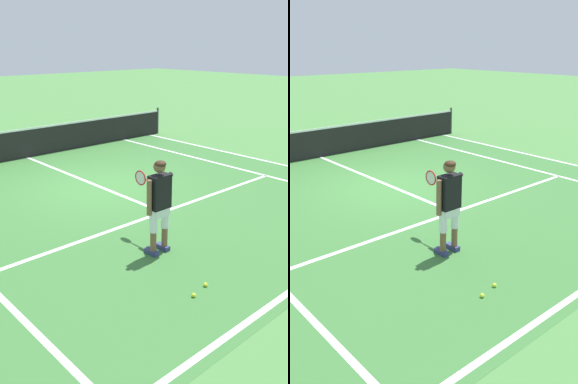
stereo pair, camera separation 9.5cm
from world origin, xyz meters
TOP-DOWN VIEW (x-y plane):
  - ground_plane at (0.00, 0.00)m, footprint 80.00×80.00m
  - court_inner_surface at (0.00, -0.96)m, footprint 10.98×10.36m
  - line_service at (0.00, -2.38)m, footprint 8.23×0.10m
  - line_centre_service at (0.00, 0.82)m, footprint 0.10×6.40m
  - line_singles_right at (4.12, -0.96)m, footprint 0.10×9.96m
  - line_doubles_right at (5.49, -0.96)m, footprint 0.10×9.96m
  - tennis_net at (0.00, 4.02)m, footprint 11.96×0.08m
  - tennis_player at (-1.37, -3.67)m, footprint 0.63×1.11m
  - tennis_ball_near_feet at (-1.97, -5.06)m, footprint 0.07×0.07m
  - tennis_ball_by_baseline at (-1.62, -4.99)m, footprint 0.07×0.07m

SIDE VIEW (x-z plane):
  - ground_plane at x=0.00m, z-range 0.00..0.00m
  - court_inner_surface at x=0.00m, z-range 0.00..0.00m
  - line_service at x=0.00m, z-range 0.00..0.01m
  - line_centre_service at x=0.00m, z-range 0.00..0.01m
  - line_singles_right at x=4.12m, z-range 0.00..0.01m
  - line_doubles_right at x=5.49m, z-range 0.00..0.01m
  - tennis_ball_near_feet at x=-1.97m, z-range 0.00..0.07m
  - tennis_ball_by_baseline at x=-1.62m, z-range 0.00..0.07m
  - tennis_net at x=0.00m, z-range -0.04..1.03m
  - tennis_player at x=-1.37m, z-range 0.13..1.85m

